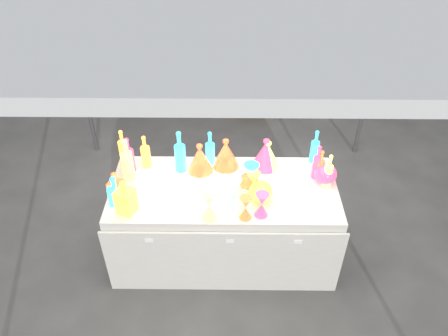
{
  "coord_description": "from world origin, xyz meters",
  "views": [
    {
      "loc": [
        0.03,
        -2.59,
        3.04
      ],
      "look_at": [
        0.0,
        0.0,
        0.95
      ],
      "focal_mm": 35.0,
      "sensor_mm": 36.0,
      "label": 1
    }
  ],
  "objects_px": {
    "cardboard_box_closed": "(248,100)",
    "decanter_0": "(125,197)",
    "display_table": "(224,222)",
    "hourglass_0": "(246,208)",
    "bottle_0": "(123,146)",
    "globe_0": "(261,192)",
    "lampshade_0": "(226,153)"
  },
  "relations": [
    {
      "from": "bottle_0",
      "to": "globe_0",
      "type": "bearing_deg",
      "value": -23.02
    },
    {
      "from": "globe_0",
      "to": "lampshade_0",
      "type": "relative_size",
      "value": 0.68
    },
    {
      "from": "display_table",
      "to": "lampshade_0",
      "type": "height_order",
      "value": "lampshade_0"
    },
    {
      "from": "cardboard_box_closed",
      "to": "lampshade_0",
      "type": "bearing_deg",
      "value": -100.02
    },
    {
      "from": "cardboard_box_closed",
      "to": "lampshade_0",
      "type": "distance_m",
      "value": 2.23
    },
    {
      "from": "bottle_0",
      "to": "lampshade_0",
      "type": "xyz_separation_m",
      "value": [
        0.86,
        -0.07,
        -0.02
      ]
    },
    {
      "from": "decanter_0",
      "to": "lampshade_0",
      "type": "height_order",
      "value": "decanter_0"
    },
    {
      "from": "bottle_0",
      "to": "hourglass_0",
      "type": "bearing_deg",
      "value": -33.82
    },
    {
      "from": "decanter_0",
      "to": "bottle_0",
      "type": "bearing_deg",
      "value": 123.94
    },
    {
      "from": "decanter_0",
      "to": "hourglass_0",
      "type": "relative_size",
      "value": 1.52
    },
    {
      "from": "decanter_0",
      "to": "globe_0",
      "type": "relative_size",
      "value": 1.63
    },
    {
      "from": "cardboard_box_closed",
      "to": "hourglass_0",
      "type": "bearing_deg",
      "value": -95.21
    },
    {
      "from": "decanter_0",
      "to": "globe_0",
      "type": "distance_m",
      "value": 1.01
    },
    {
      "from": "bottle_0",
      "to": "hourglass_0",
      "type": "relative_size",
      "value": 1.58
    },
    {
      "from": "bottle_0",
      "to": "globe_0",
      "type": "xyz_separation_m",
      "value": [
        1.13,
        -0.48,
        -0.08
      ]
    },
    {
      "from": "bottle_0",
      "to": "globe_0",
      "type": "distance_m",
      "value": 1.23
    },
    {
      "from": "hourglass_0",
      "to": "lampshade_0",
      "type": "bearing_deg",
      "value": 103.7
    },
    {
      "from": "display_table",
      "to": "globe_0",
      "type": "distance_m",
      "value": 0.54
    },
    {
      "from": "display_table",
      "to": "lampshade_0",
      "type": "relative_size",
      "value": 7.05
    },
    {
      "from": "display_table",
      "to": "cardboard_box_closed",
      "type": "relative_size",
      "value": 3.93
    },
    {
      "from": "bottle_0",
      "to": "globe_0",
      "type": "relative_size",
      "value": 1.7
    },
    {
      "from": "cardboard_box_closed",
      "to": "decanter_0",
      "type": "relative_size",
      "value": 1.61
    },
    {
      "from": "bottle_0",
      "to": "cardboard_box_closed",
      "type": "bearing_deg",
      "value": 60.59
    },
    {
      "from": "hourglass_0",
      "to": "bottle_0",
      "type": "bearing_deg",
      "value": 146.18
    },
    {
      "from": "lampshade_0",
      "to": "hourglass_0",
      "type": "bearing_deg",
      "value": -60.25
    },
    {
      "from": "bottle_0",
      "to": "decanter_0",
      "type": "height_order",
      "value": "bottle_0"
    },
    {
      "from": "display_table",
      "to": "hourglass_0",
      "type": "xyz_separation_m",
      "value": [
        0.16,
        -0.32,
        0.47
      ]
    },
    {
      "from": "display_table",
      "to": "cardboard_box_closed",
      "type": "height_order",
      "value": "display_table"
    },
    {
      "from": "lampshade_0",
      "to": "display_table",
      "type": "bearing_deg",
      "value": -76.17
    },
    {
      "from": "hourglass_0",
      "to": "lampshade_0",
      "type": "distance_m",
      "value": 0.62
    },
    {
      "from": "decanter_0",
      "to": "hourglass_0",
      "type": "height_order",
      "value": "decanter_0"
    },
    {
      "from": "display_table",
      "to": "bottle_0",
      "type": "distance_m",
      "value": 1.06
    }
  ]
}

